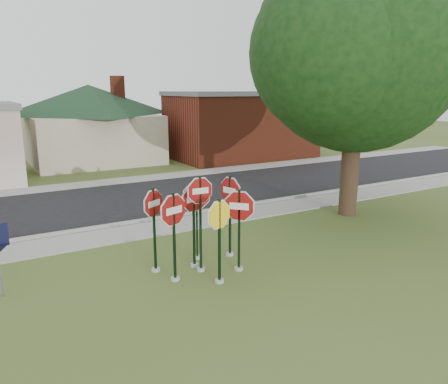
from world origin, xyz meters
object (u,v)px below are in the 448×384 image
stop_sign_yellow (219,230)px  stop_sign_left (174,224)px  oak_tree (358,47)px  stop_sign_center (200,211)px

stop_sign_yellow → stop_sign_left: bearing=143.3°
stop_sign_left → oak_tree: size_ratio=0.22×
oak_tree → stop_sign_left: bearing=-165.1°
stop_sign_center → stop_sign_yellow: stop_sign_center is taller
stop_sign_center → stop_sign_left: (-0.87, -0.21, -0.17)m
stop_sign_left → oak_tree: (8.52, 2.27, 4.85)m
stop_sign_center → stop_sign_yellow: size_ratio=1.18×
stop_sign_center → oak_tree: size_ratio=0.24×
stop_sign_center → oak_tree: bearing=15.0°
stop_sign_left → oak_tree: 10.07m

